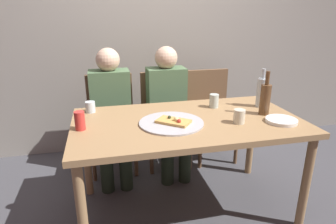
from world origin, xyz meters
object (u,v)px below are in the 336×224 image
(chair_middle, at_px, (165,112))
(tumbler_far, at_px, (214,101))
(wine_bottle, at_px, (265,98))
(guest_in_sweater, at_px, (111,109))
(pizza_tray, at_px, (171,123))
(chair_right, at_px, (210,109))
(pizza_slice_last, at_px, (174,121))
(soda_can, at_px, (80,121))
(chair_left, at_px, (111,116))
(plate_stack, at_px, (281,120))
(dining_table, at_px, (187,130))
(wine_glass, at_px, (90,107))
(beer_bottle, at_px, (261,92))
(guest_in_beanie, at_px, (168,104))
(tumbler_near, at_px, (239,116))

(chair_middle, bearing_deg, tumbler_far, 112.67)
(wine_bottle, height_order, guest_in_sweater, guest_in_sweater)
(chair_middle, height_order, guest_in_sweater, guest_in_sweater)
(chair_middle, bearing_deg, wine_bottle, 123.10)
(pizza_tray, height_order, chair_right, chair_right)
(pizza_tray, bearing_deg, pizza_slice_last, -52.79)
(wine_bottle, height_order, soda_can, wine_bottle)
(tumbler_far, distance_m, chair_left, 1.04)
(soda_can, xyz_separation_m, guest_in_sweater, (0.22, 0.70, -0.16))
(soda_can, relative_size, chair_right, 0.14)
(tumbler_far, distance_m, chair_middle, 0.73)
(soda_can, xyz_separation_m, plate_stack, (1.34, -0.18, -0.05))
(dining_table, xyz_separation_m, chair_middle, (0.02, 0.84, -0.15))
(soda_can, relative_size, chair_middle, 0.14)
(dining_table, bearing_deg, guest_in_sweater, 126.26)
(dining_table, distance_m, plate_stack, 0.65)
(wine_glass, xyz_separation_m, plate_stack, (1.28, -0.52, -0.03))
(dining_table, bearing_deg, soda_can, -178.69)
(beer_bottle, xyz_separation_m, soda_can, (-1.38, -0.17, -0.06))
(chair_right, bearing_deg, pizza_tray, 54.48)
(pizza_tray, xyz_separation_m, beer_bottle, (0.78, 0.20, 0.12))
(pizza_slice_last, distance_m, tumbler_far, 0.49)
(plate_stack, bearing_deg, dining_table, 162.46)
(wine_glass, bearing_deg, guest_in_beanie, 27.92)
(plate_stack, bearing_deg, beer_bottle, 83.92)
(guest_in_sweater, bearing_deg, chair_right, -171.46)
(guest_in_sweater, height_order, guest_in_beanie, same)
(tumbler_near, xyz_separation_m, tumbler_far, (-0.04, 0.36, 0.01))
(chair_right, bearing_deg, chair_left, 0.00)
(beer_bottle, xyz_separation_m, guest_in_beanie, (-0.63, 0.54, -0.22))
(chair_left, xyz_separation_m, guest_in_sweater, (-0.00, -0.15, 0.13))
(tumbler_far, bearing_deg, wine_bottle, -38.30)
(tumbler_near, height_order, guest_in_beanie, guest_in_beanie)
(pizza_tray, relative_size, wine_glass, 5.34)
(pizza_slice_last, relative_size, beer_bottle, 0.83)
(pizza_slice_last, height_order, beer_bottle, beer_bottle)
(chair_left, distance_m, guest_in_sweater, 0.20)
(plate_stack, bearing_deg, chair_middle, 119.78)
(wine_glass, relative_size, chair_right, 0.09)
(pizza_tray, xyz_separation_m, wine_glass, (-0.54, 0.37, 0.04))
(pizza_tray, relative_size, soda_can, 3.60)
(chair_right, bearing_deg, guest_in_sweater, 8.54)
(wine_glass, height_order, plate_stack, wine_glass)
(tumbler_far, height_order, plate_stack, tumbler_far)
(soda_can, bearing_deg, tumbler_near, -6.94)
(dining_table, height_order, guest_in_beanie, guest_in_beanie)
(tumbler_far, bearing_deg, beer_bottle, -10.01)
(tumbler_near, height_order, chair_middle, chair_middle)
(tumbler_near, xyz_separation_m, guest_in_beanie, (-0.30, 0.83, -0.15))
(tumbler_near, relative_size, chair_left, 0.11)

